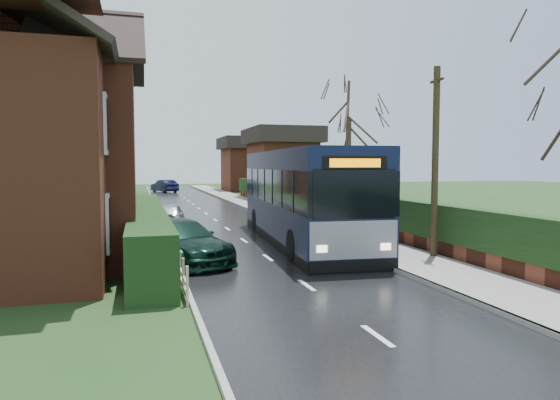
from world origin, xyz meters
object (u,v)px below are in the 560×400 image
object	(u,v)px
bus_stop_sign	(341,193)
telegraph_pole	(435,163)
car_green	(180,241)
car_silver	(168,216)
bus	(302,197)

from	to	relation	value
bus_stop_sign	telegraph_pole	world-z (taller)	telegraph_pole
car_green	telegraph_pole	size ratio (longest dim) A/B	0.75
car_green	car_silver	bearing A→B (deg)	67.29
bus	telegraph_pole	world-z (taller)	telegraph_pole
bus_stop_sign	telegraph_pole	distance (m)	5.23
bus	car_green	distance (m)	5.96
bus_stop_sign	telegraph_pole	bearing A→B (deg)	-68.20
car_green	bus_stop_sign	size ratio (longest dim) A/B	1.57
bus	telegraph_pole	bearing A→B (deg)	-53.11
bus	car_green	xyz separation A→B (m)	(-5.10, -2.86, -1.14)
car_silver	car_green	world-z (taller)	car_green
car_green	bus_stop_sign	distance (m)	7.68
car_silver	car_green	xyz separation A→B (m)	(-0.10, -8.66, 0.06)
bus	telegraph_pole	size ratio (longest dim) A/B	1.95
bus	telegraph_pole	xyz separation A→B (m)	(3.03, -4.70, 1.37)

